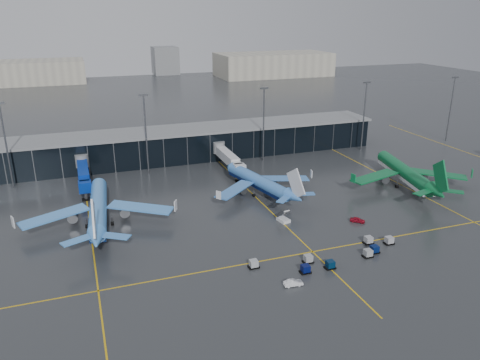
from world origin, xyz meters
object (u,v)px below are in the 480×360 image
object	(u,v)px
airliner_klm_near	(258,174)
service_van_white	(293,283)
airliner_aer_lingus	(406,164)
service_van_red	(358,220)
mobile_airstair	(283,219)
baggage_carts	(339,255)
airliner_arkefly	(97,198)

from	to	relation	value
airliner_klm_near	service_van_white	bearing A→B (deg)	-116.54
airliner_aer_lingus	service_van_red	world-z (taller)	airliner_aer_lingus
service_van_red	mobile_airstair	bearing A→B (deg)	110.13
airliner_aer_lingus	airliner_klm_near	bearing A→B (deg)	-178.44
service_van_white	service_van_red	bearing A→B (deg)	-48.72
mobile_airstair	airliner_aer_lingus	bearing A→B (deg)	2.68
airliner_klm_near	airliner_aer_lingus	distance (m)	44.54
mobile_airstair	service_van_white	distance (m)	28.97
mobile_airstair	service_van_red	distance (m)	18.34
airliner_klm_near	service_van_white	size ratio (longest dim) A/B	10.01
airliner_klm_near	baggage_carts	bearing A→B (deg)	-99.87
mobile_airstair	service_van_red	bearing A→B (deg)	-32.84
airliner_arkefly	airliner_klm_near	world-z (taller)	airliner_arkefly
baggage_carts	mobile_airstair	bearing A→B (deg)	99.01
airliner_arkefly	airliner_aer_lingus	bearing A→B (deg)	2.74
airliner_klm_near	service_van_white	xyz separation A→B (m)	(-11.52, -47.31, -5.15)
airliner_arkefly	baggage_carts	bearing A→B (deg)	-32.50
airliner_arkefly	baggage_carts	size ratio (longest dim) A/B	1.25
airliner_aer_lingus	baggage_carts	world-z (taller)	airliner_aer_lingus
airliner_arkefly	service_van_white	bearing A→B (deg)	-47.08
service_van_white	baggage_carts	bearing A→B (deg)	-60.46
mobile_airstair	service_van_red	size ratio (longest dim) A/B	0.98
airliner_klm_near	airliner_arkefly	bearing A→B (deg)	174.63
baggage_carts	mobile_airstair	distance (m)	20.97
airliner_arkefly	service_van_white	world-z (taller)	airliner_arkefly
baggage_carts	airliner_aer_lingus	bearing A→B (deg)	37.82
mobile_airstair	airliner_klm_near	bearing A→B (deg)	74.99
service_van_red	airliner_aer_lingus	bearing A→B (deg)	-15.58
airliner_klm_near	mobile_airstair	size ratio (longest dim) A/B	10.49
airliner_arkefly	airliner_klm_near	xyz separation A→B (m)	(44.29, 5.82, -0.90)
airliner_klm_near	service_van_red	world-z (taller)	airliner_klm_near
airliner_klm_near	airliner_aer_lingus	bearing A→B (deg)	-24.13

